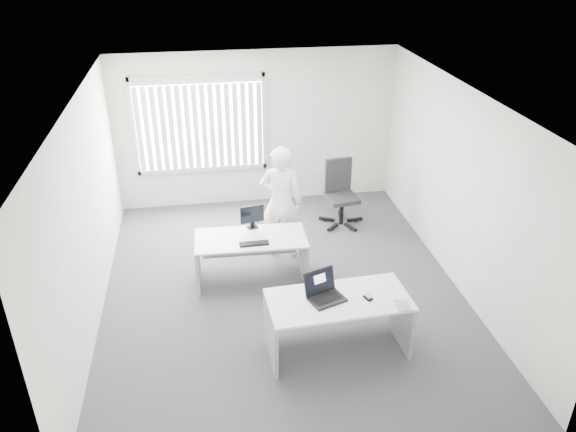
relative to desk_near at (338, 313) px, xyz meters
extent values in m
plane|color=#4A4A51|center=(-0.46, 1.37, -0.55)|extent=(6.00, 6.00, 0.00)
cube|color=beige|center=(-0.46, 4.37, 0.85)|extent=(5.00, 0.02, 2.80)
cube|color=beige|center=(-0.46, -1.63, 0.85)|extent=(5.00, 0.02, 2.80)
cube|color=beige|center=(-2.96, 1.37, 0.85)|extent=(0.02, 6.00, 2.80)
cube|color=beige|center=(2.04, 1.37, 0.85)|extent=(0.02, 6.00, 2.80)
cube|color=white|center=(-0.46, 1.37, 2.25)|extent=(5.00, 6.00, 0.02)
cube|color=#B9B8B4|center=(-1.46, 4.33, 1.00)|extent=(2.32, 0.06, 1.76)
cube|color=white|center=(0.00, 0.00, 0.20)|extent=(1.71, 0.87, 0.03)
cube|color=#9E9EA1|center=(-0.82, -0.04, -0.18)|extent=(0.08, 0.72, 0.73)
cube|color=#9E9EA1|center=(0.82, 0.04, -0.18)|extent=(0.08, 0.72, 0.73)
cube|color=white|center=(-0.87, 1.69, 0.15)|extent=(1.60, 0.79, 0.03)
cube|color=#9E9EA1|center=(-1.63, 1.71, -0.21)|extent=(0.06, 0.68, 0.69)
cube|color=#9E9EA1|center=(-0.10, 1.67, -0.21)|extent=(0.06, 0.68, 0.69)
cylinder|color=black|center=(0.85, 3.18, -0.51)|extent=(0.73, 0.73, 0.09)
cylinder|color=black|center=(0.85, 3.18, -0.30)|extent=(0.08, 0.08, 0.50)
cube|color=black|center=(0.85, 3.18, -0.05)|extent=(0.56, 0.56, 0.08)
cube|color=black|center=(0.82, 3.40, 0.29)|extent=(0.48, 0.13, 0.59)
imported|color=silver|center=(-0.33, 2.36, 0.35)|extent=(0.76, 0.61, 1.81)
cube|color=white|center=(0.40, -0.06, 0.21)|extent=(0.40, 0.36, 0.00)
cube|color=silver|center=(0.70, -0.25, 0.22)|extent=(0.16, 0.22, 0.01)
cube|color=black|center=(-0.84, 1.49, 0.18)|extent=(0.41, 0.14, 0.02)
camera|label=1|loc=(-1.45, -5.21, 4.12)|focal=35.00mm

